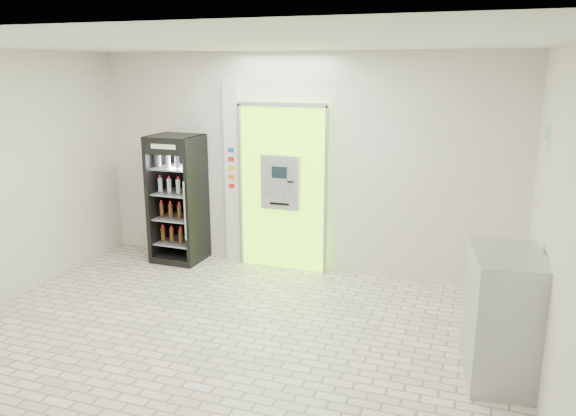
% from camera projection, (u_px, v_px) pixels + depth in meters
% --- Properties ---
extents(ground, '(6.00, 6.00, 0.00)m').
position_uv_depth(ground, '(222.00, 344.00, 5.82)').
color(ground, beige).
rests_on(ground, ground).
extents(room_shell, '(6.00, 6.00, 6.00)m').
position_uv_depth(room_shell, '(217.00, 169.00, 5.36)').
color(room_shell, silver).
rests_on(room_shell, ground).
extents(atm_assembly, '(1.30, 0.24, 2.33)m').
position_uv_depth(atm_assembly, '(283.00, 187.00, 7.80)').
color(atm_assembly, '#7DEA12').
rests_on(atm_assembly, ground).
extents(pillar, '(0.22, 0.11, 2.60)m').
position_uv_depth(pillar, '(233.00, 174.00, 8.05)').
color(pillar, silver).
rests_on(pillar, ground).
extents(beverage_cooler, '(0.70, 0.67, 1.85)m').
position_uv_depth(beverage_cooler, '(178.00, 201.00, 8.16)').
color(beverage_cooler, black).
rests_on(beverage_cooler, ground).
extents(steel_cabinet, '(0.74, 0.99, 1.21)m').
position_uv_depth(steel_cabinet, '(503.00, 317.00, 5.07)').
color(steel_cabinet, '#A4A7AC').
rests_on(steel_cabinet, ground).
extents(exit_sign, '(0.02, 0.22, 0.26)m').
position_uv_depth(exit_sign, '(548.00, 136.00, 5.61)').
color(exit_sign, white).
rests_on(exit_sign, room_shell).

